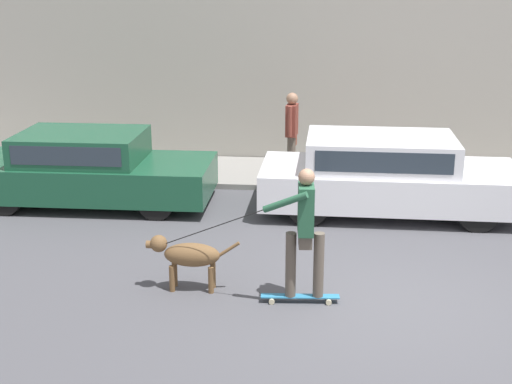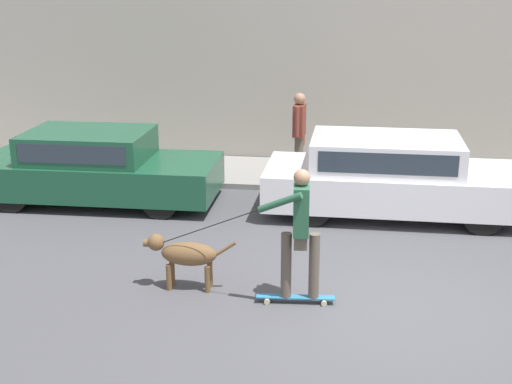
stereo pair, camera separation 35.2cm
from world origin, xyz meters
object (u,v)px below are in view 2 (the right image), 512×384
parked_car_0 (96,168)px  pedestrian_with_bag (299,131)px  skateboarder (300,228)px  parked_car_1 (392,177)px  dog (185,254)px

parked_car_0 → pedestrian_with_bag: (3.40, 1.67, 0.41)m
parked_car_0 → pedestrian_with_bag: pedestrian_with_bag is taller
skateboarder → pedestrian_with_bag: bearing=-89.6°
parked_car_1 → skateboarder: skateboarder is taller
parked_car_0 → pedestrian_with_bag: 3.82m
skateboarder → pedestrian_with_bag: pedestrian_with_bag is taller
parked_car_1 → skateboarder: (-1.25, -3.58, 0.32)m
dog → skateboarder: (1.46, -0.23, 0.50)m
parked_car_0 → pedestrian_with_bag: size_ratio=2.55×
dog → pedestrian_with_bag: 5.16m
dog → pedestrian_with_bag: bearing=-102.0°
parked_car_1 → dog: bearing=-128.5°
dog → skateboarder: bearing=170.9°
pedestrian_with_bag → dog: bearing=-95.9°
pedestrian_with_bag → parked_car_1: bearing=-39.2°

